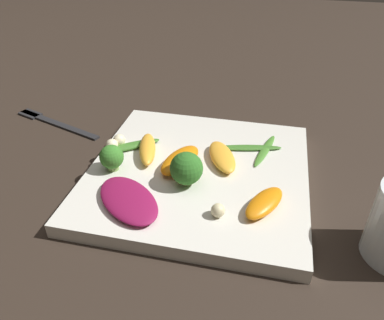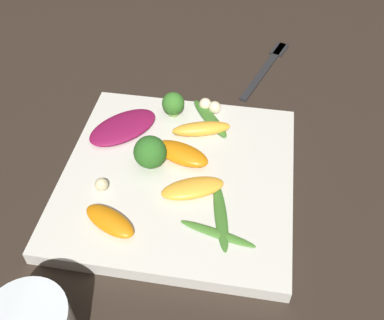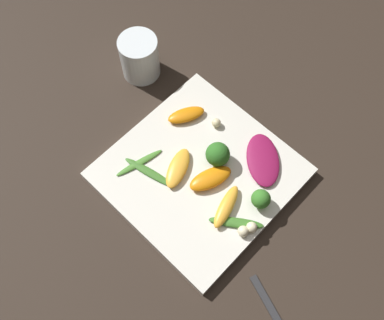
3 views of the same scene
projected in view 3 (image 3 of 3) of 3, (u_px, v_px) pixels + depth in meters
name	position (u px, v px, depth m)	size (l,w,h in m)	color
ground_plane	(199.00, 176.00, 0.76)	(2.40, 2.40, 0.00)	#2D231C
plate	(199.00, 173.00, 0.75)	(0.28, 0.28, 0.02)	silver
drinking_glass	(140.00, 57.00, 0.81)	(0.07, 0.07, 0.08)	white
radicchio_leaf_0	(263.00, 160.00, 0.74)	(0.11, 0.11, 0.01)	maroon
orange_segment_0	(226.00, 207.00, 0.71)	(0.04, 0.08, 0.02)	#FCAD33
orange_segment_1	(212.00, 177.00, 0.73)	(0.06, 0.08, 0.02)	orange
orange_segment_2	(186.00, 115.00, 0.78)	(0.05, 0.07, 0.01)	orange
orange_segment_3	(178.00, 168.00, 0.73)	(0.06, 0.08, 0.01)	#FCAD33
broccoli_floret_0	(218.00, 154.00, 0.73)	(0.04, 0.04, 0.04)	#7A9E51
broccoli_floret_1	(261.00, 199.00, 0.70)	(0.03, 0.03, 0.03)	#7A9E51
arugula_sprig_0	(236.00, 223.00, 0.70)	(0.08, 0.06, 0.01)	#3D7528
arugula_sprig_1	(149.00, 172.00, 0.74)	(0.10, 0.03, 0.00)	#3D7528
arugula_sprig_2	(139.00, 163.00, 0.74)	(0.03, 0.09, 0.00)	#47842D
macadamia_nut_0	(216.00, 123.00, 0.77)	(0.02, 0.02, 0.02)	beige
macadamia_nut_1	(252.00, 227.00, 0.69)	(0.02, 0.02, 0.02)	beige
macadamia_nut_2	(243.00, 231.00, 0.69)	(0.02, 0.02, 0.02)	beige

